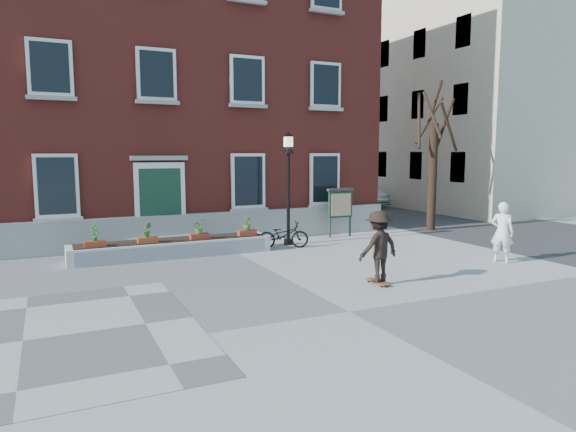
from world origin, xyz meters
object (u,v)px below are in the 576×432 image
parked_car (357,195)px  skateboarder (379,246)px  bicycle (283,235)px  lamp_post (288,173)px  bystander (502,232)px  notice_board (340,204)px

parked_car → skateboarder: (-9.70, -15.99, 0.27)m
bicycle → parked_car: bearing=-27.4°
lamp_post → bystander: bearing=-49.6°
bicycle → bystander: 6.87m
lamp_post → skateboarder: bearing=-93.1°
notice_board → skateboarder: size_ratio=1.02×
bystander → notice_board: notice_board is taller
bystander → notice_board: size_ratio=0.96×
bystander → notice_board: 6.29m
bystander → bicycle: bearing=16.3°
parked_car → notice_board: 11.69m
parked_car → lamp_post: bearing=-146.1°
parked_car → bicycle: bearing=-145.9°
lamp_post → skateboarder: size_ratio=2.15×
bicycle → notice_board: bearing=-52.4°
skateboarder → bicycle: bearing=91.5°
notice_board → skateboarder: (-2.84, -6.55, -0.31)m
parked_car → notice_board: bearing=-139.2°
bystander → lamp_post: size_ratio=0.46×
bystander → skateboarder: (-4.82, -0.59, 0.05)m
bicycle → lamp_post: bearing=-23.9°
parked_car → skateboarder: bearing=-134.4°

